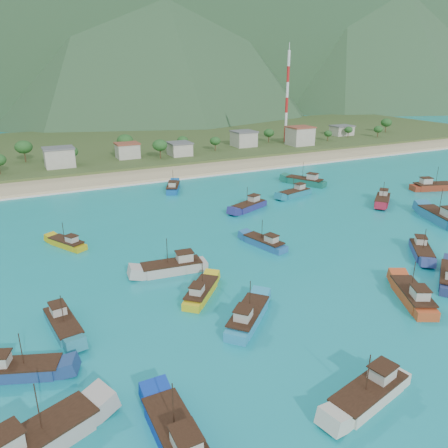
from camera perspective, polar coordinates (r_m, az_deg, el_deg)
name	(u,v)px	position (r m, az deg, el deg)	size (l,w,h in m)	color
ground	(275,270)	(78.10, 6.74, -5.96)	(600.00, 600.00, 0.00)	#0D8F92
beach	(145,176)	(146.91, -10.23, 6.23)	(400.00, 18.00, 1.20)	beige
land	(106,147)	(205.13, -15.20, 9.69)	(400.00, 110.00, 2.40)	#385123
surf_line	(154,182)	(138.06, -9.10, 5.42)	(400.00, 2.50, 0.08)	white
village	(142,148)	(170.89, -10.64, 9.73)	(215.46, 27.18, 7.46)	beige
vegetation	(96,151)	(166.04, -16.38, 9.11)	(276.05, 26.31, 8.97)	#235623
radio_tower	(287,97)	(201.89, 8.23, 16.04)	(1.20, 1.20, 38.91)	red
boat_0	(201,293)	(68.93, -3.01, -8.95)	(8.65, 9.09, 5.73)	gold
boat_2	(305,182)	(135.49, 10.55, 5.47)	(9.06, 12.61, 7.30)	#156250
boat_3	(67,244)	(92.50, -19.81, -2.45)	(6.81, 9.23, 5.37)	gold
boat_4	(178,439)	(45.90, -6.02, -26.17)	(3.63, 11.92, 7.03)	#0F35A9
boat_5	(248,317)	(62.53, 3.12, -12.08)	(10.27, 9.82, 6.48)	#288FBD
boat_7	(421,251)	(91.36, 24.37, -3.28)	(8.69, 9.72, 5.97)	navy
boat_8	(249,206)	(109.88, 3.29, 2.32)	(11.28, 7.21, 6.44)	navy
boat_9	(370,394)	(52.58, 18.48, -20.28)	(11.63, 5.70, 6.60)	beige
boat_10	(63,325)	(64.84, -20.27, -12.26)	(4.38, 10.46, 5.99)	teal
boat_11	(432,187)	(140.98, 25.55, 4.40)	(12.85, 7.14, 7.28)	maroon
boat_14	(173,268)	(76.90, -6.68, -5.68)	(11.92, 4.67, 6.87)	#BDB2AD
boat_16	(33,444)	(48.49, -23.67, -24.84)	(13.38, 8.24, 7.61)	#AFA69E
boat_17	(413,297)	(73.31, 23.42, -8.70)	(8.10, 11.58, 6.67)	#BE4820
boat_18	(382,200)	(121.97, 19.98, 2.91)	(10.34, 9.45, 6.40)	maroon
boat_20	(173,188)	(127.74, -6.67, 4.71)	(7.31, 10.82, 6.20)	#0E519C
boat_21	(264,243)	(87.44, 5.30, -2.52)	(5.38, 10.30, 5.84)	#2460A0
boat_22	(18,370)	(58.40, -25.33, -16.90)	(10.72, 6.51, 6.09)	navy
boat_23	(441,218)	(112.19, 26.48, 0.74)	(8.07, 14.37, 8.14)	teal
boat_25	(295,193)	(122.76, 9.24, 3.97)	(11.16, 5.70, 6.33)	teal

